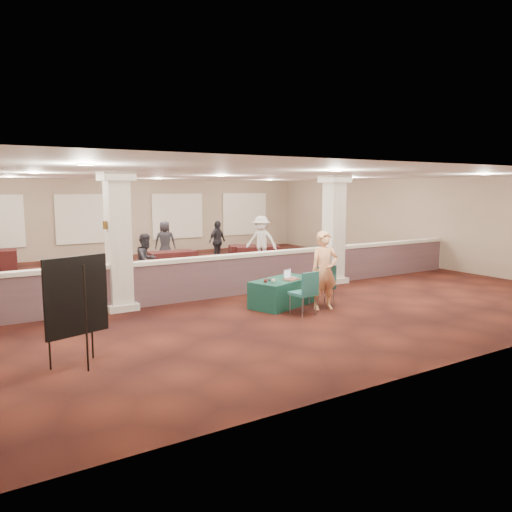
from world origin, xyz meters
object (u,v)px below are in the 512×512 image
far_table_back_center (172,261)px  attendee_d (165,242)px  conf_chair_side (306,290)px  attendee_b (261,241)px  woman (324,271)px  far_table_front_right (257,255)px  easel_board (76,297)px  conf_chair_main (324,283)px  attendee_a (146,260)px  far_table_back_right (251,254)px  near_table (283,292)px  far_table_front_center (255,267)px  attendee_c (217,241)px

far_table_back_center → attendee_d: (0.46, 1.76, 0.48)m
conf_chair_side → attendee_b: size_ratio=0.55×
woman → far_table_front_right: (2.55, 7.02, -0.59)m
attendee_b → conf_chair_side: bearing=-66.1°
easel_board → attendee_b: attendee_b is taller
conf_chair_main → woman: bearing=-117.3°
far_table_front_right → attendee_d: (-2.92, 1.96, 0.48)m
attendee_a → attendee_b: 5.34m
far_table_back_right → attendee_a: attendee_a is taller
near_table → conf_chair_side: conf_chair_side is taller
conf_chair_side → attendee_d: size_ratio=0.62×
near_table → woman: bearing=-73.8°
conf_chair_main → far_table_front_right: 7.32m
conf_chair_side → far_table_front_right: 7.96m
far_table_back_center → attendee_b: 3.38m
far_table_front_center → attendee_a: size_ratio=1.13×
far_table_front_center → attendee_b: bearing=53.3°
attendee_c → conf_chair_main: bearing=-124.3°
conf_chair_main → attendee_a: size_ratio=0.66×
near_table → attendee_d: (0.23, 8.15, 0.49)m
easel_board → attendee_a: (3.16, 5.71, -0.35)m
far_table_front_center → far_table_front_right: (1.78, 2.70, -0.03)m
woman → attendee_c: 8.30m
attendee_d → attendee_b: bearing=161.7°
conf_chair_main → conf_chair_side: size_ratio=1.03×
far_table_back_center → attendee_a: 3.05m
easel_board → attendee_b: 11.10m
conf_chair_main → woman: 0.36m
near_table → attendee_d: bearing=69.2°
conf_chair_main → far_table_front_center: conf_chair_main is taller
conf_chair_main → attendee_a: 5.39m
woman → far_table_front_right: woman is taller
attendee_c → far_table_front_right: bearing=-70.7°
woman → far_table_front_center: woman is taller
attendee_a → easel_board: bearing=-150.3°
far_table_front_right → attendee_b: 0.76m
far_table_back_center → attendee_c: attendee_c is taller
near_table → attendee_c: size_ratio=1.06×
conf_chair_side → attendee_d: bearing=82.0°
conf_chair_side → conf_chair_main: bearing=18.6°
easel_board → far_table_front_center: (6.54, 5.24, -0.77)m
easel_board → far_table_front_center: 8.41m
attendee_c → far_table_back_right: bearing=-61.6°
attendee_b → attendee_c: bearing=170.4°
conf_chair_side → attendee_b: 7.49m
conf_chair_main → attendee_c: size_ratio=0.64×
conf_chair_main → attendee_a: attendee_a is taller
near_table → attendee_b: 6.50m
far_table_front_right → attendee_a: (-5.16, -2.23, 0.45)m
far_table_front_center → far_table_front_right: size_ratio=1.08×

